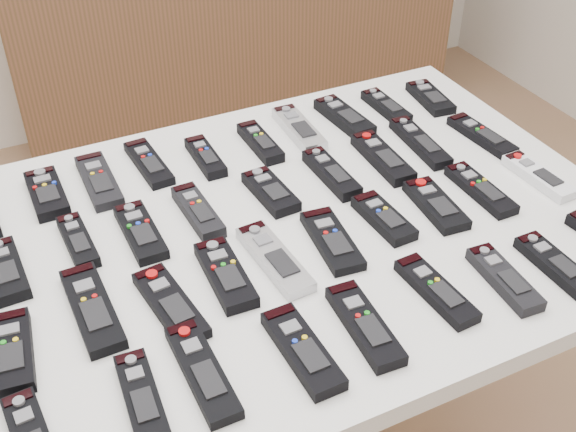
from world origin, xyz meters
name	(u,v)px	position (x,y,z in m)	size (l,w,h in m)	color
table	(288,248)	(0.08, 0.12, 0.72)	(1.25, 0.88, 0.78)	white
sideboard	(235,27)	(0.65, 1.78, 0.44)	(1.74, 0.38, 0.87)	#4F381F
remote_1	(47,194)	(-0.30, 0.40, 0.79)	(0.06, 0.15, 0.02)	black
remote_2	(99,181)	(-0.20, 0.40, 0.79)	(0.06, 0.19, 0.02)	black
remote_3	(149,163)	(-0.09, 0.42, 0.79)	(0.05, 0.17, 0.02)	black
remote_4	(206,157)	(0.02, 0.39, 0.79)	(0.04, 0.15, 0.02)	black
remote_5	(260,143)	(0.15, 0.39, 0.79)	(0.04, 0.16, 0.02)	black
remote_6	(299,129)	(0.25, 0.40, 0.79)	(0.05, 0.18, 0.02)	#B7B7BC
remote_7	(344,117)	(0.37, 0.41, 0.79)	(0.06, 0.17, 0.02)	black
remote_8	(386,106)	(0.48, 0.41, 0.79)	(0.04, 0.15, 0.02)	black
remote_9	(430,98)	(0.60, 0.40, 0.79)	(0.06, 0.15, 0.02)	black
remote_10	(6,271)	(-0.41, 0.20, 0.79)	(0.06, 0.15, 0.02)	black
remote_11	(78,241)	(-0.28, 0.23, 0.79)	(0.04, 0.15, 0.02)	black
remote_12	(140,232)	(-0.17, 0.21, 0.79)	(0.06, 0.17, 0.02)	black
remote_13	(198,212)	(-0.06, 0.22, 0.79)	(0.05, 0.16, 0.02)	black
remote_14	(271,192)	(0.09, 0.22, 0.79)	(0.06, 0.14, 0.02)	black
remote_15	(331,173)	(0.23, 0.22, 0.79)	(0.05, 0.17, 0.02)	black
remote_16	(383,158)	(0.35, 0.22, 0.79)	(0.05, 0.19, 0.02)	black
remote_17	(420,142)	(0.46, 0.24, 0.79)	(0.05, 0.19, 0.02)	black
remote_18	(482,135)	(0.60, 0.21, 0.79)	(0.05, 0.18, 0.02)	black
remote_19	(12,352)	(-0.43, 0.01, 0.79)	(0.06, 0.16, 0.02)	black
remote_20	(92,308)	(-0.30, 0.05, 0.79)	(0.06, 0.20, 0.02)	black
remote_21	(171,304)	(-0.18, 0.00, 0.79)	(0.06, 0.18, 0.02)	black
remote_22	(226,274)	(-0.08, 0.03, 0.79)	(0.06, 0.17, 0.02)	black
remote_23	(275,259)	(0.02, 0.03, 0.79)	(0.05, 0.20, 0.02)	#B7B7BC
remote_24	(332,240)	(0.13, 0.03, 0.79)	(0.06, 0.17, 0.02)	black
remote_25	(384,218)	(0.25, 0.05, 0.79)	(0.05, 0.15, 0.02)	black
remote_26	(436,205)	(0.36, 0.04, 0.79)	(0.06, 0.16, 0.02)	black
remote_27	(481,190)	(0.47, 0.04, 0.79)	(0.05, 0.17, 0.02)	black
remote_28	(539,176)	(0.60, 0.03, 0.79)	(0.05, 0.17, 0.02)	silver
remote_30	(142,398)	(-0.28, -0.16, 0.79)	(0.05, 0.16, 0.02)	black
remote_31	(202,371)	(-0.18, -0.15, 0.79)	(0.05, 0.20, 0.02)	black
remote_32	(302,350)	(-0.04, -0.18, 0.79)	(0.06, 0.18, 0.02)	black
remote_33	(365,325)	(0.07, -0.17, 0.79)	(0.05, 0.18, 0.02)	black
remote_34	(436,290)	(0.22, -0.16, 0.79)	(0.05, 0.17, 0.02)	black
remote_35	(504,279)	(0.34, -0.18, 0.79)	(0.05, 0.16, 0.02)	black
remote_36	(555,264)	(0.44, -0.19, 0.79)	(0.05, 0.16, 0.02)	black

